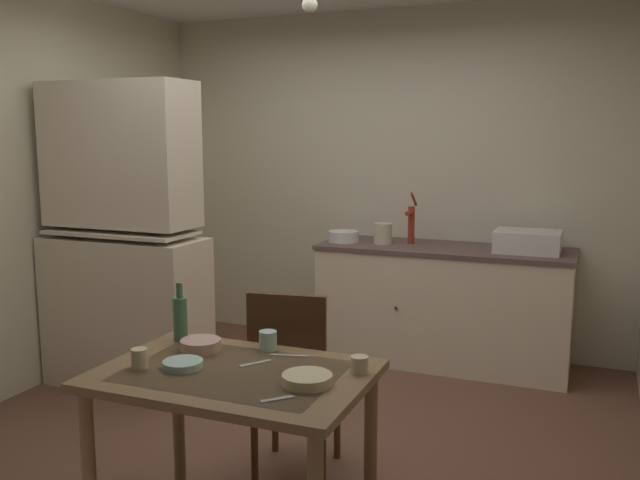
{
  "coord_description": "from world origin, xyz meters",
  "views": [
    {
      "loc": [
        1.54,
        -3.28,
        1.69
      ],
      "look_at": [
        0.21,
        -0.0,
        1.13
      ],
      "focal_mm": 37.99,
      "sensor_mm": 36.0,
      "label": 1
    }
  ],
  "objects_px": {
    "mug_dark": "(268,341)",
    "dining_table": "(234,396)",
    "mixing_bowl_counter": "(344,236)",
    "hand_pump": "(411,221)",
    "chair_far_side": "(293,380)",
    "serving_bowl_wide": "(201,345)",
    "hutch_cabinet": "(124,247)",
    "glass_bottle": "(180,317)",
    "sink_basin": "(528,241)"
  },
  "relations": [
    {
      "from": "dining_table",
      "to": "mug_dark",
      "type": "relative_size",
      "value": 12.83
    },
    {
      "from": "hand_pump",
      "to": "glass_bottle",
      "type": "height_order",
      "value": "hand_pump"
    },
    {
      "from": "hutch_cabinet",
      "to": "glass_bottle",
      "type": "relative_size",
      "value": 7.44
    },
    {
      "from": "mixing_bowl_counter",
      "to": "glass_bottle",
      "type": "bearing_deg",
      "value": -89.1
    },
    {
      "from": "hand_pump",
      "to": "dining_table",
      "type": "distance_m",
      "value": 2.65
    },
    {
      "from": "hutch_cabinet",
      "to": "serving_bowl_wide",
      "type": "bearing_deg",
      "value": -41.4
    },
    {
      "from": "hutch_cabinet",
      "to": "chair_far_side",
      "type": "height_order",
      "value": "hutch_cabinet"
    },
    {
      "from": "hand_pump",
      "to": "glass_bottle",
      "type": "xyz_separation_m",
      "value": [
        -0.47,
        -2.36,
        -0.18
      ]
    },
    {
      "from": "mixing_bowl_counter",
      "to": "chair_far_side",
      "type": "xyz_separation_m",
      "value": [
        0.45,
        -1.93,
        -0.41
      ]
    },
    {
      "from": "glass_bottle",
      "to": "dining_table",
      "type": "bearing_deg",
      "value": -32.02
    },
    {
      "from": "hutch_cabinet",
      "to": "mixing_bowl_counter",
      "type": "xyz_separation_m",
      "value": [
        1.11,
        1.2,
        -0.03
      ]
    },
    {
      "from": "mixing_bowl_counter",
      "to": "dining_table",
      "type": "distance_m",
      "value": 2.58
    },
    {
      "from": "serving_bowl_wide",
      "to": "glass_bottle",
      "type": "bearing_deg",
      "value": 150.57
    },
    {
      "from": "sink_basin",
      "to": "glass_bottle",
      "type": "relative_size",
      "value": 1.62
    },
    {
      "from": "sink_basin",
      "to": "dining_table",
      "type": "xyz_separation_m",
      "value": [
        -0.88,
        -2.58,
        -0.31
      ]
    },
    {
      "from": "mug_dark",
      "to": "serving_bowl_wide",
      "type": "bearing_deg",
      "value": -155.79
    },
    {
      "from": "dining_table",
      "to": "glass_bottle",
      "type": "distance_m",
      "value": 0.55
    },
    {
      "from": "hand_pump",
      "to": "serving_bowl_wide",
      "type": "bearing_deg",
      "value": -96.98
    },
    {
      "from": "mixing_bowl_counter",
      "to": "hutch_cabinet",
      "type": "bearing_deg",
      "value": -132.76
    },
    {
      "from": "dining_table",
      "to": "chair_far_side",
      "type": "relative_size",
      "value": 1.13
    },
    {
      "from": "mixing_bowl_counter",
      "to": "dining_table",
      "type": "relative_size",
      "value": 0.21
    },
    {
      "from": "hutch_cabinet",
      "to": "chair_far_side",
      "type": "distance_m",
      "value": 1.77
    },
    {
      "from": "mixing_bowl_counter",
      "to": "mug_dark",
      "type": "relative_size",
      "value": 2.74
    },
    {
      "from": "chair_far_side",
      "to": "hand_pump",
      "type": "bearing_deg",
      "value": 88.53
    },
    {
      "from": "hutch_cabinet",
      "to": "hand_pump",
      "type": "xyz_separation_m",
      "value": [
        1.61,
        1.29,
        0.1
      ]
    },
    {
      "from": "chair_far_side",
      "to": "serving_bowl_wide",
      "type": "height_order",
      "value": "chair_far_side"
    },
    {
      "from": "chair_far_side",
      "to": "glass_bottle",
      "type": "relative_size",
      "value": 3.52
    },
    {
      "from": "hand_pump",
      "to": "dining_table",
      "type": "bearing_deg",
      "value": -90.87
    },
    {
      "from": "hutch_cabinet",
      "to": "mixing_bowl_counter",
      "type": "bearing_deg",
      "value": 47.24
    },
    {
      "from": "serving_bowl_wide",
      "to": "hutch_cabinet",
      "type": "bearing_deg",
      "value": 138.6
    },
    {
      "from": "sink_basin",
      "to": "serving_bowl_wide",
      "type": "xyz_separation_m",
      "value": [
        -1.14,
        -2.4,
        -0.18
      ]
    },
    {
      "from": "chair_far_side",
      "to": "mug_dark",
      "type": "xyz_separation_m",
      "value": [
        0.02,
        -0.31,
        0.29
      ]
    },
    {
      "from": "mixing_bowl_counter",
      "to": "sink_basin",
      "type": "bearing_deg",
      "value": 2.13
    },
    {
      "from": "sink_basin",
      "to": "mixing_bowl_counter",
      "type": "xyz_separation_m",
      "value": [
        -1.34,
        -0.05,
        -0.04
      ]
    },
    {
      "from": "chair_far_side",
      "to": "mug_dark",
      "type": "bearing_deg",
      "value": -86.25
    },
    {
      "from": "chair_far_side",
      "to": "mug_dark",
      "type": "height_order",
      "value": "chair_far_side"
    },
    {
      "from": "hand_pump",
      "to": "chair_far_side",
      "type": "height_order",
      "value": "hand_pump"
    },
    {
      "from": "hand_pump",
      "to": "dining_table",
      "type": "xyz_separation_m",
      "value": [
        -0.04,
        -2.62,
        -0.4
      ]
    },
    {
      "from": "dining_table",
      "to": "serving_bowl_wide",
      "type": "distance_m",
      "value": 0.34
    },
    {
      "from": "serving_bowl_wide",
      "to": "mug_dark",
      "type": "xyz_separation_m",
      "value": [
        0.27,
        0.12,
        0.02
      ]
    },
    {
      "from": "mixing_bowl_counter",
      "to": "glass_bottle",
      "type": "distance_m",
      "value": 2.26
    },
    {
      "from": "hutch_cabinet",
      "to": "mixing_bowl_counter",
      "type": "relative_size",
      "value": 8.7
    },
    {
      "from": "serving_bowl_wide",
      "to": "glass_bottle",
      "type": "height_order",
      "value": "glass_bottle"
    },
    {
      "from": "hand_pump",
      "to": "mug_dark",
      "type": "xyz_separation_m",
      "value": [
        -0.03,
        -2.33,
        -0.25
      ]
    },
    {
      "from": "hand_pump",
      "to": "chair_far_side",
      "type": "distance_m",
      "value": 2.09
    },
    {
      "from": "chair_far_side",
      "to": "serving_bowl_wide",
      "type": "xyz_separation_m",
      "value": [
        -0.25,
        -0.43,
        0.27
      ]
    },
    {
      "from": "hutch_cabinet",
      "to": "serving_bowl_wide",
      "type": "relative_size",
      "value": 11.42
    },
    {
      "from": "hand_pump",
      "to": "chair_far_side",
      "type": "xyz_separation_m",
      "value": [
        -0.05,
        -2.02,
        -0.54
      ]
    },
    {
      "from": "hutch_cabinet",
      "to": "chair_far_side",
      "type": "relative_size",
      "value": 2.11
    },
    {
      "from": "mug_dark",
      "to": "dining_table",
      "type": "bearing_deg",
      "value": -91.55
    }
  ]
}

